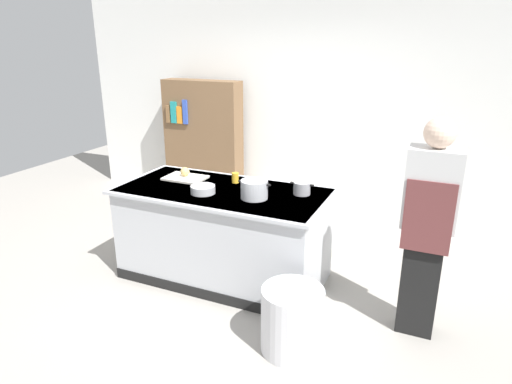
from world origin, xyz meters
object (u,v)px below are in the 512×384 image
(onion, at_px, (185,172))
(bookshelf, at_px, (203,143))
(sauce_pan, at_px, (302,188))
(juice_cup, at_px, (235,178))
(mixing_bowl, at_px, (203,189))
(person_chef, at_px, (427,225))
(stock_pot, at_px, (254,189))
(trash_bin, at_px, (292,320))

(onion, distance_m, bookshelf, 1.79)
(sauce_pan, xyz_separation_m, juice_cup, (-0.70, 0.06, -0.01))
(juice_cup, bearing_deg, mixing_bowl, -108.44)
(bookshelf, bearing_deg, person_chef, -32.37)
(onion, bearing_deg, juice_cup, 7.23)
(person_chef, bearing_deg, sauce_pan, 62.50)
(stock_pot, height_order, mixing_bowl, stock_pot)
(mixing_bowl, distance_m, juice_cup, 0.42)
(sauce_pan, relative_size, trash_bin, 0.43)
(mixing_bowl, relative_size, bookshelf, 0.13)
(onion, relative_size, person_chef, 0.05)
(sauce_pan, height_order, bookshelf, bookshelf)
(mixing_bowl, xyz_separation_m, trash_bin, (1.10, -0.62, -0.68))
(person_chef, bearing_deg, bookshelf, 46.61)
(mixing_bowl, bearing_deg, onion, 140.55)
(mixing_bowl, bearing_deg, stock_pot, 7.95)
(stock_pot, height_order, bookshelf, bookshelf)
(trash_bin, height_order, bookshelf, bookshelf)
(person_chef, xyz_separation_m, bookshelf, (-3.06, 1.94, -0.06))
(sauce_pan, bearing_deg, person_chef, -16.48)
(trash_bin, xyz_separation_m, person_chef, (0.82, 0.63, 0.66))
(trash_bin, distance_m, person_chef, 1.23)
(mixing_bowl, height_order, bookshelf, bookshelf)
(stock_pot, height_order, person_chef, person_chef)
(mixing_bowl, distance_m, person_chef, 1.92)
(onion, bearing_deg, bookshelf, 114.62)
(trash_bin, height_order, person_chef, person_chef)
(onion, bearing_deg, sauce_pan, 0.40)
(juice_cup, xyz_separation_m, bookshelf, (-1.27, 1.56, -0.10))
(onion, distance_m, sauce_pan, 1.23)
(stock_pot, bearing_deg, trash_bin, -48.09)
(trash_bin, distance_m, bookshelf, 3.46)
(juice_cup, bearing_deg, trash_bin, -46.43)
(onion, relative_size, trash_bin, 0.18)
(trash_bin, xyz_separation_m, bookshelf, (-2.24, 2.57, 0.60))
(juice_cup, relative_size, person_chef, 0.06)
(mixing_bowl, height_order, person_chef, person_chef)
(onion, xyz_separation_m, person_chef, (2.32, -0.31, -0.05))
(mixing_bowl, bearing_deg, juice_cup, 71.56)
(bookshelf, bearing_deg, trash_bin, -48.97)
(bookshelf, bearing_deg, mixing_bowl, -59.67)
(sauce_pan, distance_m, juice_cup, 0.70)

